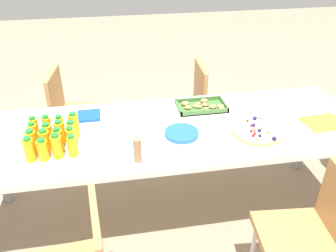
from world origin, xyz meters
The scene contains 27 objects.
ground_plane centered at (0.00, 0.00, 0.00)m, with size 12.00×12.00×0.00m, color gray.
party_table centered at (0.00, 0.00, 0.67)m, with size 2.53×0.84×0.73m.
chair_far_left centered at (-0.67, 0.79, 0.50)m, with size 0.45×0.45×0.83m.
chair_near_right centered at (0.61, -0.76, 0.50)m, with size 0.43×0.43×0.83m.
chair_far_right centered at (0.52, 0.75, 0.50)m, with size 0.41×0.41×0.83m.
juice_bottle_0 centered at (-0.80, -0.21, 0.80)m, with size 0.06×0.06×0.15m.
juice_bottle_1 centered at (-0.73, -0.21, 0.79)m, with size 0.06×0.06×0.13m.
juice_bottle_2 centered at (-0.66, -0.20, 0.80)m, with size 0.06×0.06×0.15m.
juice_bottle_3 centered at (-0.58, -0.20, 0.79)m, with size 0.05×0.05×0.13m.
juice_bottle_4 centered at (-0.80, -0.12, 0.80)m, with size 0.06×0.06×0.15m.
juice_bottle_5 centered at (-0.73, -0.12, 0.80)m, with size 0.06×0.06×0.14m.
juice_bottle_6 centered at (-0.66, -0.13, 0.80)m, with size 0.06×0.06×0.14m.
juice_bottle_7 centered at (-0.59, -0.13, 0.80)m, with size 0.05×0.05×0.15m.
juice_bottle_8 centered at (-0.80, -0.05, 0.80)m, with size 0.05×0.05×0.15m.
juice_bottle_9 centered at (-0.73, -0.05, 0.79)m, with size 0.06×0.06×0.14m.
juice_bottle_10 centered at (-0.65, -0.05, 0.80)m, with size 0.06×0.06×0.15m.
juice_bottle_11 centered at (-0.59, -0.06, 0.80)m, with size 0.06×0.06×0.14m.
juice_bottle_12 centered at (-0.81, 0.02, 0.80)m, with size 0.05×0.05×0.15m.
juice_bottle_13 centered at (-0.73, 0.02, 0.80)m, with size 0.05×0.05×0.15m.
juice_bottle_14 centered at (-0.66, 0.02, 0.80)m, with size 0.05×0.05×0.14m.
juice_bottle_15 centered at (-0.58, 0.03, 0.80)m, with size 0.06×0.06×0.15m.
fruit_pizza centered at (0.53, -0.15, 0.74)m, with size 0.31×0.31×0.05m.
snack_tray centered at (0.27, 0.23, 0.74)m, with size 0.34×0.20×0.04m.
plate_stack centered at (0.06, -0.09, 0.74)m, with size 0.21×0.21×0.02m.
napkin_stack centered at (-0.50, 0.24, 0.74)m, with size 0.15×0.15×0.02m, color #194CA5.
cardboard_tube centered at (-0.23, -0.32, 0.80)m, with size 0.04×0.04×0.15m, color #9E7A56.
paper_folder centered at (1.00, -0.11, 0.73)m, with size 0.26×0.20×0.01m, color yellow.
Camera 1 is at (-0.33, -1.88, 1.89)m, focal length 37.69 mm.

